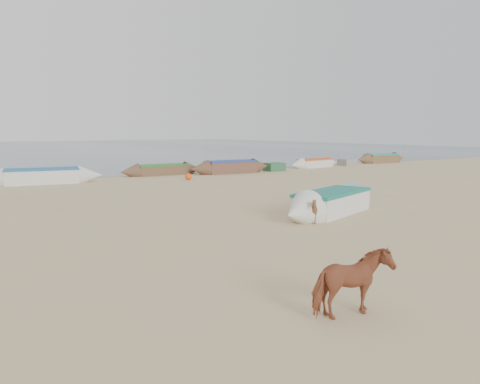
# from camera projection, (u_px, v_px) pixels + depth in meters

# --- Properties ---
(ground) EXTENTS (140.00, 140.00, 0.00)m
(ground) POSITION_uv_depth(u_px,v_px,m) (313.00, 240.00, 13.87)
(ground) COLOR tan
(ground) RESTS_ON ground
(sea) EXTENTS (160.00, 160.00, 0.00)m
(sea) POSITION_uv_depth(u_px,v_px,m) (0.00, 149.00, 82.24)
(sea) COLOR slate
(sea) RESTS_ON ground
(cow_adult) EXTENTS (1.51, 0.84, 1.21)m
(cow_adult) POSITION_uv_depth(u_px,v_px,m) (352.00, 283.00, 8.10)
(cow_adult) COLOR #964E31
(cow_adult) RESTS_ON ground
(calf_front) EXTENTS (0.92, 0.84, 0.92)m
(calf_front) POSITION_uv_depth(u_px,v_px,m) (314.00, 210.00, 16.34)
(calf_front) COLOR brown
(calf_front) RESTS_ON ground
(near_canoe) EXTENTS (6.73, 3.63, 0.90)m
(near_canoe) POSITION_uv_depth(u_px,v_px,m) (332.00, 202.00, 18.32)
(near_canoe) COLOR silver
(near_canoe) RESTS_ON ground
(waterline_canoes) EXTENTS (60.25, 4.69, 0.98)m
(waterline_canoes) POSITION_uv_depth(u_px,v_px,m) (120.00, 172.00, 31.52)
(waterline_canoes) COLOR brown
(waterline_canoes) RESTS_ON ground
(beach_clutter) EXTENTS (45.97, 4.26, 0.64)m
(beach_clutter) POSITION_uv_depth(u_px,v_px,m) (171.00, 173.00, 32.69)
(beach_clutter) COLOR #33714C
(beach_clutter) RESTS_ON ground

